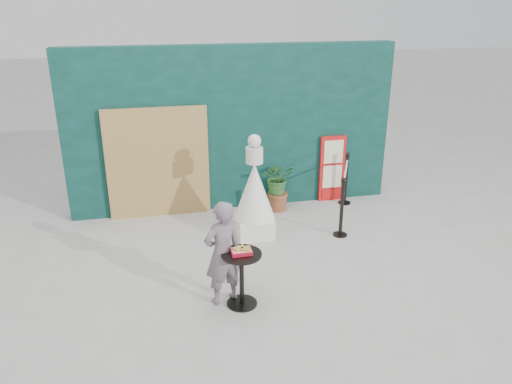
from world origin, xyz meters
The scene contains 10 objects.
ground centered at (0.00, 0.00, 0.00)m, with size 60.00×60.00×0.00m, color #ADAAA5.
back_wall centered at (0.00, 3.15, 1.50)m, with size 6.00×0.30×3.00m, color #0A2E23.
bamboo_fence centered at (-1.40, 2.94, 1.00)m, with size 1.80×0.08×2.00m, color tan.
woman centered at (-0.72, -0.07, 0.71)m, with size 0.52×0.34×1.42m, color slate.
menu_board centered at (1.90, 2.95, 0.65)m, with size 0.50×0.07×1.30m.
statue centered at (0.10, 1.75, 0.72)m, with size 0.68×0.68×1.75m.
cafe_table centered at (-0.50, -0.20, 0.50)m, with size 0.52×0.52×0.75m.
food_basket centered at (-0.50, -0.20, 0.79)m, with size 0.26×0.19×0.11m.
planter centered at (0.75, 2.71, 0.56)m, with size 0.56×0.49×0.96m.
stanchion_barrier centered at (1.81, 2.08, 0.49)m, with size 0.84×1.54×1.03m.
Camera 1 is at (-1.52, -5.67, 3.77)m, focal length 35.00 mm.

